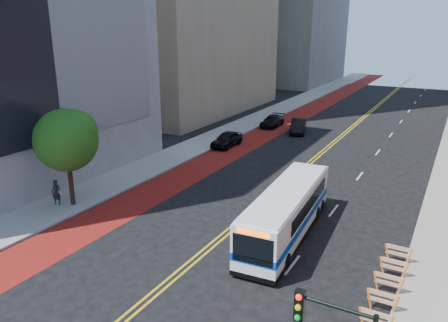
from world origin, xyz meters
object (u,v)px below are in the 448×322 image
transit_bus (287,211)px  car_c (272,121)px  street_tree (67,138)px  pedestrian (56,192)px  car_a (227,139)px  car_b (298,126)px

transit_bus → car_c: bearing=110.6°
street_tree → pedestrian: (-1.01, -0.57, -3.88)m
car_a → car_c: (0.54, 10.71, -0.09)m
transit_bus → pedestrian: bearing=-171.2°
transit_bus → car_c: transit_bus is taller
car_a → car_c: bearing=87.8°
car_b → pedestrian: (-7.40, -28.46, 0.24)m
street_tree → transit_bus: (14.53, 2.94, -3.33)m
transit_bus → street_tree: bearing=-172.5°
street_tree → car_b: (6.39, 27.89, -4.13)m
street_tree → car_c: 29.79m
car_b → pedestrian: pedestrian is taller
street_tree → transit_bus: 15.20m
car_b → transit_bus: bearing=-87.2°
car_a → transit_bus: bearing=-50.7°
street_tree → pedestrian: 4.05m
transit_bus → car_b: bearing=104.2°
car_a → pedestrian: 19.47m
street_tree → car_a: size_ratio=1.50×
pedestrian → car_b: bearing=52.7°
pedestrian → street_tree: bearing=6.8°
transit_bus → car_b: (-8.14, 24.95, -0.79)m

